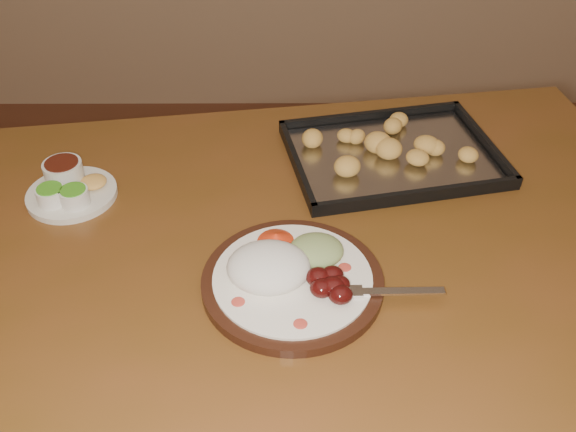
{
  "coord_description": "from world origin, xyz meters",
  "views": [
    {
      "loc": [
        -0.1,
        -0.64,
        1.49
      ],
      "look_at": [
        -0.09,
        0.23,
        0.77
      ],
      "focal_mm": 40.0,
      "sensor_mm": 36.0,
      "label": 1
    }
  ],
  "objects": [
    {
      "name": "dinner_plate",
      "position": [
        -0.09,
        0.09,
        0.77
      ],
      "size": [
        0.38,
        0.29,
        0.07
      ],
      "rotation": [
        0.0,
        0.0,
        -0.28
      ],
      "color": "black",
      "rests_on": "dining_table"
    },
    {
      "name": "baking_tray",
      "position": [
        0.12,
        0.44,
        0.76
      ],
      "size": [
        0.46,
        0.38,
        0.04
      ],
      "rotation": [
        0.0,
        0.0,
        0.21
      ],
      "color": "black",
      "rests_on": "dining_table"
    },
    {
      "name": "dining_table",
      "position": [
        -0.13,
        0.19,
        0.65
      ],
      "size": [
        1.61,
        1.11,
        0.75
      ],
      "rotation": [
        0.0,
        0.0,
        0.14
      ],
      "color": "brown",
      "rests_on": "ground"
    },
    {
      "name": "condiment_saucer",
      "position": [
        -0.5,
        0.32,
        0.77
      ],
      "size": [
        0.17,
        0.17,
        0.06
      ],
      "rotation": [
        0.0,
        0.0,
        0.22
      ],
      "color": "silver",
      "rests_on": "dining_table"
    }
  ]
}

